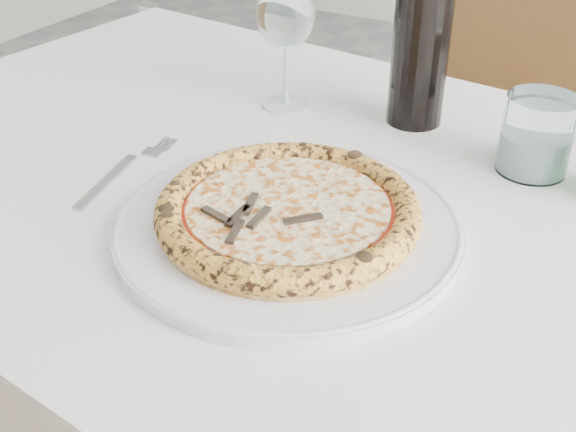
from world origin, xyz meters
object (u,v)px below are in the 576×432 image
Objects in this scene: chair_far at (507,124)px; dining_table at (328,257)px; pizza at (288,211)px; tumbler at (536,140)px; wine_bottle at (422,28)px; plate at (288,225)px; wine_glass at (286,18)px.

dining_table is at bearing -92.34° from chair_far.
pizza is at bearing -90.00° from dining_table.
pizza reaches higher than dining_table.
tumbler reaches higher than pizza.
pizza is at bearing -125.45° from tumbler.
pizza is 0.90× the size of wine_bottle.
dining_table is at bearing -138.99° from tumbler.
wine_bottle reaches higher than plate.
tumbler is (0.16, -0.61, 0.26)m from chair_far.
plate is 2.04× the size of wine_glass.
pizza is (-0.03, -0.87, 0.25)m from chair_far.
wine_bottle reaches higher than chair_far.
wine_bottle reaches higher than dining_table.
chair_far is 3.07× the size of wine_bottle.
tumbler is 0.31× the size of wine_bottle.
pizza is at bearing -59.97° from wine_glass.
wine_glass is 0.18m from wine_bottle.
pizza is 1.54× the size of wine_glass.
chair_far reaches higher than dining_table.
dining_table is at bearing -48.17° from wine_glass.
dining_table is 4.78× the size of wine_bottle.
dining_table is 0.78m from chair_far.
wine_glass is (-0.16, 0.18, 0.22)m from dining_table.
plate is 0.35m from wine_bottle.
wine_bottle is (0.01, 0.32, 0.10)m from pizza.
tumbler reaches higher than dining_table.
wine_bottle is at bearing 160.26° from tumbler.
wine_bottle reaches higher than pizza.
wine_bottle is at bearing -91.92° from chair_far.
tumbler is (0.19, 0.26, 0.01)m from pizza.
wine_glass is 1.89× the size of tumbler.
dining_table is 0.32m from wine_bottle.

